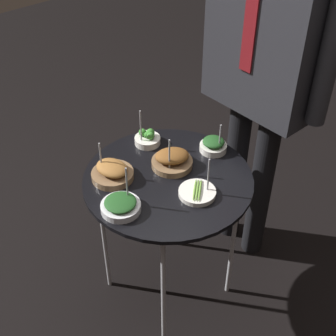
{
  "coord_description": "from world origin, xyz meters",
  "views": [
    {
      "loc": [
        1.09,
        -0.96,
        1.96
      ],
      "look_at": [
        0.0,
        0.0,
        0.77
      ],
      "focal_mm": 50.0,
      "sensor_mm": 36.0,
      "label": 1
    }
  ],
  "objects_px": {
    "serving_cart": "(168,187)",
    "bowl_spinach_back_left": "(121,205)",
    "bowl_roast_front_left": "(112,172)",
    "bowl_spinach_far_rim": "(213,145)",
    "bowl_broccoli_mid_left": "(148,138)",
    "waiter_figure": "(265,54)",
    "bowl_asparagus_center": "(197,192)",
    "bowl_roast_front_center": "(172,160)"
  },
  "relations": [
    {
      "from": "bowl_asparagus_center",
      "to": "bowl_roast_front_left",
      "type": "distance_m",
      "value": 0.35
    },
    {
      "from": "bowl_asparagus_center",
      "to": "bowl_spinach_far_rim",
      "type": "distance_m",
      "value": 0.3
    },
    {
      "from": "bowl_spinach_far_rim",
      "to": "waiter_figure",
      "type": "height_order",
      "value": "waiter_figure"
    },
    {
      "from": "bowl_spinach_far_rim",
      "to": "bowl_roast_front_center",
      "type": "bearing_deg",
      "value": -100.57
    },
    {
      "from": "waiter_figure",
      "to": "bowl_roast_front_left",
      "type": "bearing_deg",
      "value": -103.12
    },
    {
      "from": "bowl_broccoli_mid_left",
      "to": "bowl_roast_front_center",
      "type": "bearing_deg",
      "value": -7.56
    },
    {
      "from": "bowl_asparagus_center",
      "to": "bowl_roast_front_center",
      "type": "height_order",
      "value": "bowl_asparagus_center"
    },
    {
      "from": "bowl_spinach_back_left",
      "to": "bowl_spinach_far_rim",
      "type": "bearing_deg",
      "value": 93.56
    },
    {
      "from": "serving_cart",
      "to": "bowl_roast_front_left",
      "type": "height_order",
      "value": "bowl_roast_front_left"
    },
    {
      "from": "serving_cart",
      "to": "bowl_roast_front_left",
      "type": "bearing_deg",
      "value": -131.0
    },
    {
      "from": "bowl_broccoli_mid_left",
      "to": "bowl_roast_front_left",
      "type": "relative_size",
      "value": 1.05
    },
    {
      "from": "bowl_roast_front_left",
      "to": "bowl_spinach_far_rim",
      "type": "xyz_separation_m",
      "value": [
        0.14,
        0.44,
        -0.0
      ]
    },
    {
      "from": "bowl_broccoli_mid_left",
      "to": "bowl_spinach_back_left",
      "type": "height_order",
      "value": "bowl_broccoli_mid_left"
    },
    {
      "from": "bowl_spinach_back_left",
      "to": "waiter_figure",
      "type": "relative_size",
      "value": 0.1
    },
    {
      "from": "bowl_spinach_back_left",
      "to": "waiter_figure",
      "type": "bearing_deg",
      "value": 90.82
    },
    {
      "from": "serving_cart",
      "to": "bowl_spinach_far_rim",
      "type": "xyz_separation_m",
      "value": [
        -0.01,
        0.27,
        0.08
      ]
    },
    {
      "from": "serving_cart",
      "to": "waiter_figure",
      "type": "relative_size",
      "value": 0.41
    },
    {
      "from": "bowl_broccoli_mid_left",
      "to": "bowl_spinach_far_rim",
      "type": "relative_size",
      "value": 1.22
    },
    {
      "from": "serving_cart",
      "to": "bowl_roast_front_left",
      "type": "distance_m",
      "value": 0.24
    },
    {
      "from": "serving_cart",
      "to": "bowl_spinach_far_rim",
      "type": "distance_m",
      "value": 0.28
    },
    {
      "from": "serving_cart",
      "to": "bowl_spinach_back_left",
      "type": "xyz_separation_m",
      "value": [
        0.02,
        -0.26,
        0.07
      ]
    },
    {
      "from": "bowl_broccoli_mid_left",
      "to": "waiter_figure",
      "type": "relative_size",
      "value": 0.1
    },
    {
      "from": "bowl_spinach_far_rim",
      "to": "waiter_figure",
      "type": "bearing_deg",
      "value": 85.11
    },
    {
      "from": "serving_cart",
      "to": "bowl_spinach_back_left",
      "type": "height_order",
      "value": "bowl_spinach_back_left"
    },
    {
      "from": "bowl_broccoli_mid_left",
      "to": "bowl_roast_front_center",
      "type": "relative_size",
      "value": 1.03
    },
    {
      "from": "bowl_roast_front_left",
      "to": "bowl_spinach_far_rim",
      "type": "bearing_deg",
      "value": 72.38
    },
    {
      "from": "bowl_asparagus_center",
      "to": "bowl_broccoli_mid_left",
      "type": "height_order",
      "value": "bowl_broccoli_mid_left"
    },
    {
      "from": "bowl_asparagus_center",
      "to": "bowl_broccoli_mid_left",
      "type": "distance_m",
      "value": 0.4
    },
    {
      "from": "bowl_spinach_far_rim",
      "to": "waiter_figure",
      "type": "distance_m",
      "value": 0.44
    },
    {
      "from": "bowl_asparagus_center",
      "to": "bowl_roast_front_center",
      "type": "distance_m",
      "value": 0.2
    },
    {
      "from": "serving_cart",
      "to": "bowl_roast_front_center",
      "type": "distance_m",
      "value": 0.11
    },
    {
      "from": "serving_cart",
      "to": "bowl_roast_front_left",
      "type": "xyz_separation_m",
      "value": [
        -0.15,
        -0.17,
        0.08
      ]
    },
    {
      "from": "bowl_asparagus_center",
      "to": "bowl_spinach_far_rim",
      "type": "xyz_separation_m",
      "value": [
        -0.16,
        0.25,
        0.02
      ]
    },
    {
      "from": "bowl_asparagus_center",
      "to": "bowl_roast_front_center",
      "type": "bearing_deg",
      "value": 167.16
    },
    {
      "from": "bowl_roast_front_left",
      "to": "waiter_figure",
      "type": "height_order",
      "value": "waiter_figure"
    },
    {
      "from": "bowl_broccoli_mid_left",
      "to": "bowl_roast_front_center",
      "type": "xyz_separation_m",
      "value": [
        0.19,
        -0.03,
        0.01
      ]
    },
    {
      "from": "bowl_asparagus_center",
      "to": "bowl_spinach_back_left",
      "type": "bearing_deg",
      "value": -114.89
    },
    {
      "from": "bowl_asparagus_center",
      "to": "bowl_spinach_far_rim",
      "type": "bearing_deg",
      "value": 122.52
    },
    {
      "from": "bowl_spinach_back_left",
      "to": "bowl_roast_front_left",
      "type": "relative_size",
      "value": 1.03
    },
    {
      "from": "bowl_spinach_back_left",
      "to": "bowl_spinach_far_rim",
      "type": "distance_m",
      "value": 0.53
    },
    {
      "from": "bowl_roast_front_center",
      "to": "bowl_spinach_far_rim",
      "type": "bearing_deg",
      "value": 79.43
    },
    {
      "from": "bowl_broccoli_mid_left",
      "to": "waiter_figure",
      "type": "bearing_deg",
      "value": 59.8
    }
  ]
}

